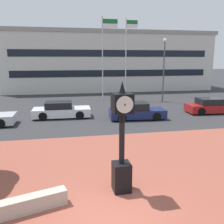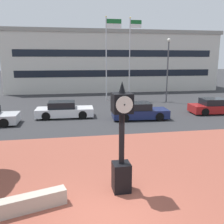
{
  "view_description": "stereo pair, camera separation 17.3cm",
  "coord_description": "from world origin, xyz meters",
  "px_view_note": "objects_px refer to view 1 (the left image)",
  "views": [
    {
      "loc": [
        -1.18,
        -6.33,
        4.56
      ],
      "look_at": [
        0.38,
        1.74,
        2.79
      ],
      "focal_mm": 39.32,
      "sensor_mm": 36.0,
      "label": 1
    },
    {
      "loc": [
        -1.01,
        -6.36,
        4.56
      ],
      "look_at": [
        0.38,
        1.74,
        2.79
      ],
      "focal_mm": 39.32,
      "sensor_mm": 36.0,
      "label": 2
    }
  ],
  "objects_px": {
    "civic_building": "(106,61)",
    "car_street_near": "(61,110)",
    "car_street_distant": "(211,106)",
    "street_clock": "(122,144)",
    "street_lamp_post": "(164,64)",
    "flagpole_secondary": "(127,54)",
    "car_street_far": "(136,112)",
    "flagpole_primary": "(104,51)"
  },
  "relations": [
    {
      "from": "street_clock",
      "to": "flagpole_primary",
      "type": "distance_m",
      "value": 20.22
    },
    {
      "from": "flagpole_primary",
      "to": "flagpole_secondary",
      "type": "xyz_separation_m",
      "value": [
        2.57,
        0.0,
        -0.25
      ]
    },
    {
      "from": "street_lamp_post",
      "to": "flagpole_secondary",
      "type": "bearing_deg",
      "value": 142.24
    },
    {
      "from": "flagpole_secondary",
      "to": "street_lamp_post",
      "type": "xyz_separation_m",
      "value": [
        3.39,
        -2.62,
        -1.08
      ]
    },
    {
      "from": "car_street_far",
      "to": "flagpole_secondary",
      "type": "bearing_deg",
      "value": 173.92
    },
    {
      "from": "car_street_distant",
      "to": "street_lamp_post",
      "type": "bearing_deg",
      "value": -158.95
    },
    {
      "from": "car_street_near",
      "to": "civic_building",
      "type": "distance_m",
      "value": 21.17
    },
    {
      "from": "street_clock",
      "to": "car_street_near",
      "type": "distance_m",
      "value": 12.02
    },
    {
      "from": "car_street_far",
      "to": "flagpole_primary",
      "type": "xyz_separation_m",
      "value": [
        -0.98,
        9.51,
        4.83
      ]
    },
    {
      "from": "car_street_far",
      "to": "civic_building",
      "type": "distance_m",
      "value": 21.55
    },
    {
      "from": "street_clock",
      "to": "car_street_far",
      "type": "xyz_separation_m",
      "value": [
        3.57,
        10.2,
        -1.16
      ]
    },
    {
      "from": "street_clock",
      "to": "civic_building",
      "type": "height_order",
      "value": "civic_building"
    },
    {
      "from": "car_street_far",
      "to": "car_street_distant",
      "type": "bearing_deg",
      "value": 100.65
    },
    {
      "from": "flagpole_primary",
      "to": "flagpole_secondary",
      "type": "relative_size",
      "value": 1.01
    },
    {
      "from": "car_street_near",
      "to": "flagpole_primary",
      "type": "xyz_separation_m",
      "value": [
        4.79,
        7.95,
        4.82
      ]
    },
    {
      "from": "street_clock",
      "to": "street_lamp_post",
      "type": "relative_size",
      "value": 0.58
    },
    {
      "from": "flagpole_secondary",
      "to": "street_lamp_post",
      "type": "bearing_deg",
      "value": -37.76
    },
    {
      "from": "street_clock",
      "to": "street_lamp_post",
      "type": "height_order",
      "value": "street_lamp_post"
    },
    {
      "from": "street_clock",
      "to": "civic_building",
      "type": "relative_size",
      "value": 0.13
    },
    {
      "from": "flagpole_secondary",
      "to": "civic_building",
      "type": "height_order",
      "value": "flagpole_secondary"
    },
    {
      "from": "street_lamp_post",
      "to": "street_clock",
      "type": "bearing_deg",
      "value": -116.58
    },
    {
      "from": "car_street_near",
      "to": "car_street_distant",
      "type": "xyz_separation_m",
      "value": [
        12.68,
        -0.69,
        -0.0
      ]
    },
    {
      "from": "car_street_near",
      "to": "street_clock",
      "type": "bearing_deg",
      "value": 12.15
    },
    {
      "from": "car_street_near",
      "to": "civic_building",
      "type": "relative_size",
      "value": 0.15
    },
    {
      "from": "street_clock",
      "to": "car_street_far",
      "type": "height_order",
      "value": "street_clock"
    },
    {
      "from": "civic_building",
      "to": "car_street_distant",
      "type": "bearing_deg",
      "value": -74.37
    },
    {
      "from": "car_street_distant",
      "to": "flagpole_primary",
      "type": "bearing_deg",
      "value": -134.33
    },
    {
      "from": "car_street_near",
      "to": "car_street_far",
      "type": "relative_size",
      "value": 1.03
    },
    {
      "from": "flagpole_primary",
      "to": "car_street_far",
      "type": "bearing_deg",
      "value": -84.12
    },
    {
      "from": "car_street_distant",
      "to": "flagpole_primary",
      "type": "distance_m",
      "value": 12.65
    },
    {
      "from": "civic_building",
      "to": "car_street_near",
      "type": "bearing_deg",
      "value": -109.59
    },
    {
      "from": "car_street_distant",
      "to": "car_street_near",
      "type": "bearing_deg",
      "value": -89.84
    },
    {
      "from": "car_street_near",
      "to": "flagpole_secondary",
      "type": "distance_m",
      "value": 11.76
    },
    {
      "from": "car_street_far",
      "to": "flagpole_secondary",
      "type": "relative_size",
      "value": 0.49
    },
    {
      "from": "car_street_distant",
      "to": "civic_building",
      "type": "distance_m",
      "value": 21.42
    },
    {
      "from": "street_clock",
      "to": "car_street_far",
      "type": "relative_size",
      "value": 0.88
    },
    {
      "from": "car_street_distant",
      "to": "street_clock",
      "type": "bearing_deg",
      "value": -40.16
    },
    {
      "from": "flagpole_primary",
      "to": "flagpole_secondary",
      "type": "distance_m",
      "value": 2.58
    },
    {
      "from": "flagpole_secondary",
      "to": "car_street_near",
      "type": "bearing_deg",
      "value": -132.79
    },
    {
      "from": "car_street_far",
      "to": "civic_building",
      "type": "relative_size",
      "value": 0.14
    },
    {
      "from": "car_street_near",
      "to": "street_lamp_post",
      "type": "bearing_deg",
      "value": 117.96
    },
    {
      "from": "car_street_distant",
      "to": "street_lamp_post",
      "type": "xyz_separation_m",
      "value": [
        -1.93,
        6.01,
        3.5
      ]
    }
  ]
}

